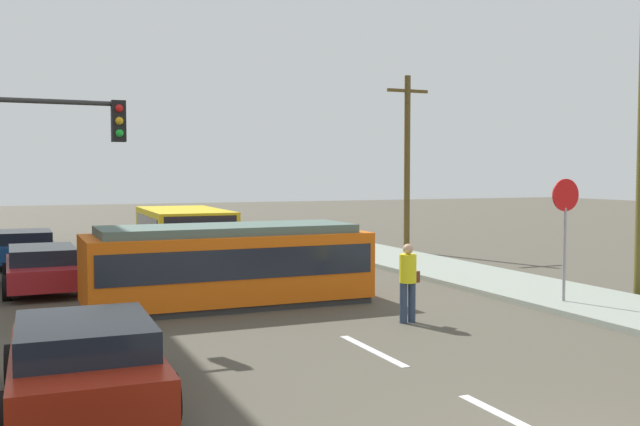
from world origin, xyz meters
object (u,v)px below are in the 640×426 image
at_px(parked_sedan_furthest, 24,247).
at_px(streetcar_tram, 228,264).
at_px(city_bus, 184,233).
at_px(parked_sedan_mid, 84,360).
at_px(traffic_light_mast, 43,163).
at_px(utility_pole_mid, 407,160).
at_px(stop_sign, 565,214).
at_px(pedestrian_crossing, 408,278).
at_px(parked_sedan_far, 42,267).

bearing_deg(parked_sedan_furthest, streetcar_tram, -65.87).
relative_size(city_bus, parked_sedan_furthest, 1.35).
xyz_separation_m(parked_sedan_mid, traffic_light_mast, (-0.31, 5.07, 2.73)).
bearing_deg(utility_pole_mid, parked_sedan_mid, -132.35).
bearing_deg(stop_sign, utility_pole_mid, 77.80).
distance_m(streetcar_tram, utility_pole_mid, 13.18).
bearing_deg(parked_sedan_furthest, stop_sign, -48.74).
height_order(streetcar_tram, city_bus, city_bus).
relative_size(parked_sedan_mid, traffic_light_mast, 0.85).
height_order(pedestrian_crossing, parked_sedan_furthest, pedestrian_crossing).
height_order(parked_sedan_furthest, utility_pole_mid, utility_pole_mid).
bearing_deg(parked_sedan_furthest, city_bus, -23.91).
xyz_separation_m(city_bus, traffic_light_mast, (-4.73, -9.07, 2.25)).
bearing_deg(stop_sign, parked_sedan_mid, -164.32).
distance_m(parked_sedan_mid, utility_pole_mid, 20.40).
bearing_deg(parked_sedan_far, parked_sedan_furthest, 93.92).
distance_m(parked_sedan_far, traffic_light_mast, 6.02).
bearing_deg(city_bus, stop_sign, -59.12).
height_order(city_bus, traffic_light_mast, traffic_light_mast).
distance_m(parked_sedan_far, utility_pole_mid, 14.83).
bearing_deg(parked_sedan_far, pedestrian_crossing, -47.02).
height_order(city_bus, pedestrian_crossing, city_bus).
bearing_deg(city_bus, parked_sedan_mid, -107.37).
height_order(pedestrian_crossing, utility_pole_mid, utility_pole_mid).
xyz_separation_m(stop_sign, utility_pole_mid, (2.55, 11.81, 1.49)).
bearing_deg(streetcar_tram, parked_sedan_furthest, 114.13).
height_order(parked_sedan_mid, parked_sedan_far, same).
bearing_deg(parked_sedan_furthest, parked_sedan_mid, -87.83).
height_order(pedestrian_crossing, traffic_light_mast, traffic_light_mast).
bearing_deg(stop_sign, parked_sedan_far, 146.85).
distance_m(pedestrian_crossing, parked_sedan_far, 10.21).
distance_m(parked_sedan_furthest, utility_pole_mid, 14.61).
bearing_deg(stop_sign, streetcar_tram, 154.88).
bearing_deg(parked_sedan_furthest, traffic_light_mast, -88.41).
bearing_deg(pedestrian_crossing, streetcar_tram, 129.88).
relative_size(pedestrian_crossing, traffic_light_mast, 0.35).
relative_size(parked_sedan_far, parked_sedan_furthest, 1.08).
distance_m(stop_sign, traffic_light_mast, 11.57).
distance_m(parked_sedan_furthest, stop_sign, 17.74).
bearing_deg(traffic_light_mast, stop_sign, -9.88).
relative_size(streetcar_tram, utility_pole_mid, 0.95).
relative_size(parked_sedan_far, traffic_light_mast, 0.94).
xyz_separation_m(pedestrian_crossing, parked_sedan_mid, (-6.74, -2.98, -0.32)).
bearing_deg(utility_pole_mid, pedestrian_crossing, -119.83).
bearing_deg(utility_pole_mid, streetcar_tram, -139.23).
relative_size(streetcar_tram, parked_sedan_far, 1.50).
bearing_deg(traffic_light_mast, streetcar_tram, 18.88).
xyz_separation_m(parked_sedan_far, utility_pole_mid, (13.80, 4.46, 3.06)).
bearing_deg(streetcar_tram, parked_sedan_mid, -120.48).
xyz_separation_m(parked_sedan_mid, parked_sedan_furthest, (-0.62, 16.38, 0.00)).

